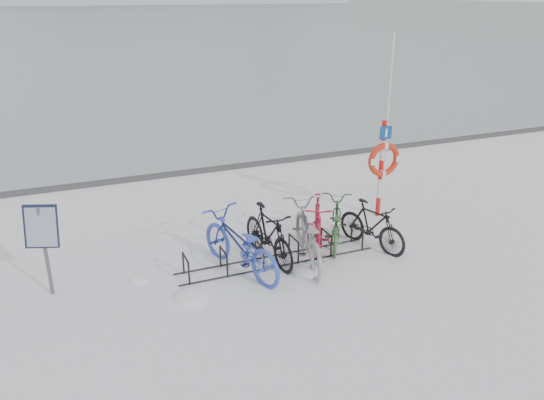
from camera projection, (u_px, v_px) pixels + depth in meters
name	position (u px, v px, depth m)	size (l,w,h in m)	color
ground	(277.00, 261.00, 10.41)	(900.00, 900.00, 0.00)	white
ice_sheet	(58.00, 10.00, 143.87)	(400.00, 298.00, 0.02)	#97A5AA
quay_edge	(199.00, 171.00, 15.47)	(400.00, 0.25, 0.10)	#3F3F42
bike_rack	(277.00, 253.00, 10.34)	(4.00, 0.48, 0.46)	black
info_board	(42.00, 232.00, 8.85)	(0.60, 0.39, 1.67)	#595B5E
lifebuoy_station	(383.00, 160.00, 11.98)	(0.80, 0.23, 4.15)	red
bike_0	(239.00, 243.00, 9.85)	(0.78, 2.24, 1.17)	#334CB9
bike_1	(268.00, 233.00, 10.31)	(0.53, 1.87, 1.12)	black
bike_2	(307.00, 233.00, 10.26)	(0.77, 2.22, 1.16)	gray
bike_3	(318.00, 223.00, 10.76)	(0.52, 1.84, 1.10)	#B11A37
bike_4	(336.00, 221.00, 11.04)	(0.64, 1.84, 0.96)	#2C582C
bike_5	(372.00, 224.00, 10.83)	(0.48, 1.69, 1.01)	black
snow_drifts	(290.00, 268.00, 10.18)	(5.71, 2.03, 0.22)	white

